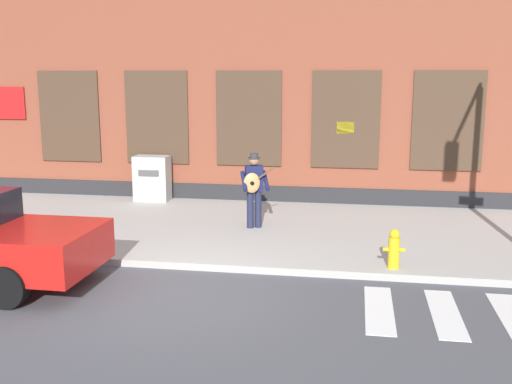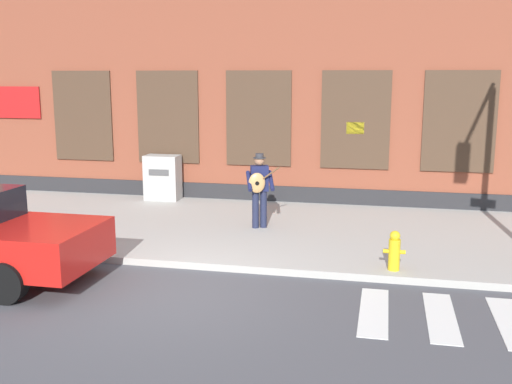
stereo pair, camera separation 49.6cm
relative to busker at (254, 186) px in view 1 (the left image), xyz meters
The scene contains 6 objects.
ground_plane 4.17m from the busker, 99.00° to the right, with size 160.00×160.00×0.00m, color #4C4C51.
sidewalk 1.19m from the busker, behind, with size 28.00×5.61×0.13m.
building_backdrop 5.64m from the busker, 97.34° to the left, with size 28.00×4.06×7.62m.
busker is the anchor object (origin of this frame).
utility_box 4.04m from the busker, 142.43° to the left, with size 0.92×0.56×1.21m.
fire_hydrant 3.77m from the busker, 39.20° to the right, with size 0.38×0.20×0.70m.
Camera 1 is at (2.82, -8.67, 3.45)m, focal length 42.00 mm.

